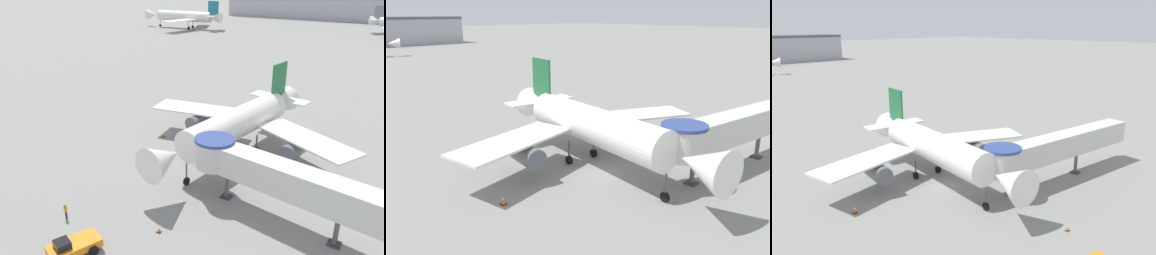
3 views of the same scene
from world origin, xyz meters
The scene contains 6 objects.
ground_plane centered at (0.00, 0.00, 0.00)m, with size 800.00×800.00×0.00m, color gray.
main_airplane centered at (1.00, 2.23, 4.34)m, with size 29.27×28.59×10.29m.
jet_bridge centered at (11.01, -8.54, 4.49)m, with size 23.89×6.65×6.18m.
traffic_cone_port_wing centered at (-10.47, 1.66, 0.39)m, with size 0.49×0.49×0.81m.
traffic_cone_near_nose centered at (1.93, -15.95, 0.31)m, with size 0.39×0.39×0.66m.
traffic_cone_starboard_wing centered at (12.07, -0.11, 0.40)m, with size 0.51×0.51×0.84m.
Camera 3 is at (-27.58, -31.19, 19.00)m, focal length 35.00 mm.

